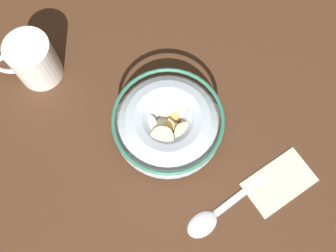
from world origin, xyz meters
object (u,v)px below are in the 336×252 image
object	(u,v)px
spoon	(210,218)
coffee_mug	(33,60)
folded_napkin	(279,182)
cereal_bowl	(168,125)

from	to	relation	value
spoon	coffee_mug	bearing A→B (deg)	-51.81
folded_napkin	spoon	bearing A→B (deg)	15.71
cereal_bowl	spoon	bearing A→B (deg)	104.13
cereal_bowl	folded_napkin	world-z (taller)	cereal_bowl
cereal_bowl	folded_napkin	distance (cm)	18.64
coffee_mug	spoon	bearing A→B (deg)	128.19
cereal_bowl	spoon	xyz separation A→B (cm)	(-3.53, 14.02, -3.04)
cereal_bowl	coffee_mug	distance (cm)	23.28
cereal_bowl	folded_napkin	xyz separation A→B (cm)	(-14.81, 10.84, -3.24)
coffee_mug	folded_napkin	xyz separation A→B (cm)	(-33.35, 24.90, -3.90)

